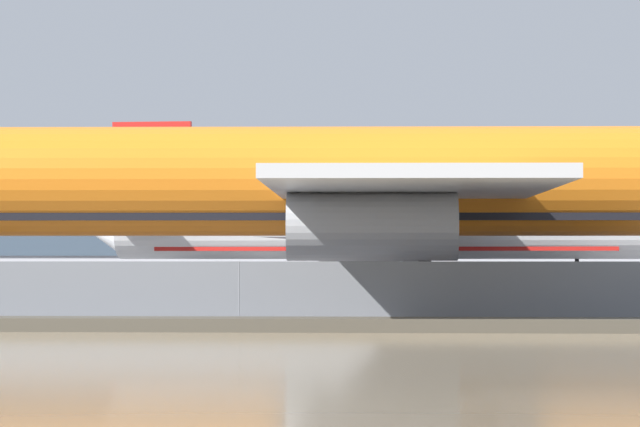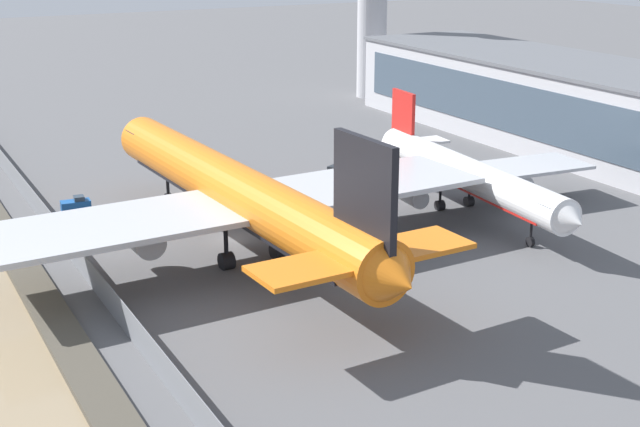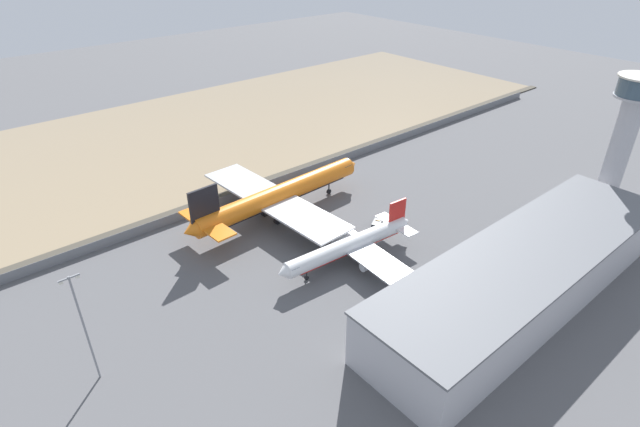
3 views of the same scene
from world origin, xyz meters
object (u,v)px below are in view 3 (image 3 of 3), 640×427
(cargo_jet_orange, at_px, (278,196))
(control_tower, at_px, (624,135))
(passenger_jet_white_red, at_px, (351,245))
(ops_van, at_px, (377,224))
(baggage_tug, at_px, (314,177))
(apron_light_mast_apron_west, at_px, (83,324))

(cargo_jet_orange, relative_size, control_tower, 1.44)
(cargo_jet_orange, relative_size, passenger_jet_white_red, 1.50)
(passenger_jet_white_red, distance_m, ops_van, 16.44)
(baggage_tug, distance_m, control_tower, 82.67)
(ops_van, bearing_deg, cargo_jet_orange, -53.72)
(passenger_jet_white_red, distance_m, baggage_tug, 43.31)
(control_tower, bearing_deg, passenger_jet_white_red, -22.96)
(cargo_jet_orange, height_order, baggage_tug, cargo_jet_orange)
(passenger_jet_white_red, xyz_separation_m, control_tower, (-65.56, 27.78, 18.29))
(passenger_jet_white_red, height_order, ops_van, passenger_jet_white_red)
(apron_light_mast_apron_west, bearing_deg, passenger_jet_white_red, 177.19)
(ops_van, distance_m, apron_light_mast_apron_west, 72.60)
(ops_van, height_order, control_tower, control_tower)
(cargo_jet_orange, xyz_separation_m, passenger_jet_white_red, (-0.65, 27.23, -1.77))
(ops_van, xyz_separation_m, control_tower, (-50.50, 33.60, 21.35))
(cargo_jet_orange, relative_size, ops_van, 10.27)
(control_tower, bearing_deg, cargo_jet_orange, -39.72)
(cargo_jet_orange, bearing_deg, baggage_tug, -153.02)
(cargo_jet_orange, bearing_deg, control_tower, 140.28)
(baggage_tug, xyz_separation_m, ops_van, (5.43, 32.17, 0.47))
(cargo_jet_orange, height_order, control_tower, control_tower)
(ops_van, bearing_deg, passenger_jet_white_red, 21.13)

